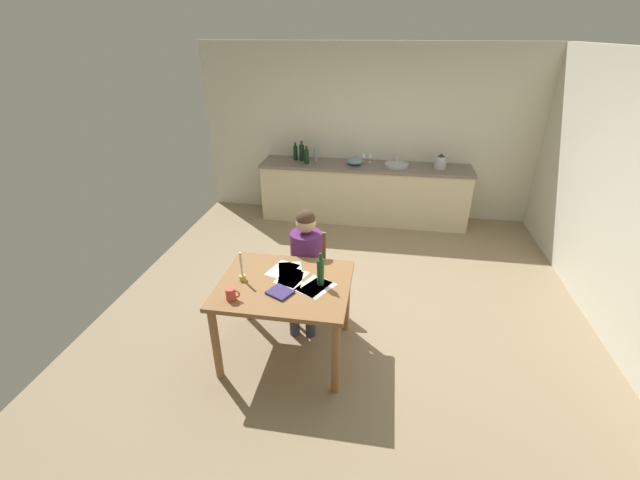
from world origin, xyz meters
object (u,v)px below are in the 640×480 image
object	(u,v)px
book_magazine	(280,292)
stovetop_kettle	(440,162)
bottle_wine_red	(307,156)
dining_table	(285,294)
coffee_mug	(231,294)
mixing_bowl	(355,161)
wine_bottle_on_table	(321,271)
wine_glass_by_kettle	(363,155)
person_seated	(306,260)
bottle_vinegar	(302,152)
wine_glass_near_sink	(370,155)
bottle_oil	(295,152)
chair_at_table	(308,269)
candlestick	(242,273)
sink_unit	(397,165)
bottle_sauce	(316,154)

from	to	relation	value
book_magazine	stovetop_kettle	bearing A→B (deg)	92.05
bottle_wine_red	dining_table	bearing A→B (deg)	-82.55
coffee_mug	bottle_wine_red	distance (m)	3.42
dining_table	mixing_bowl	bearing A→B (deg)	84.07
wine_bottle_on_table	wine_glass_by_kettle	world-z (taller)	wine_bottle_on_table
stovetop_kettle	wine_glass_by_kettle	size ratio (longest dim) A/B	1.43
person_seated	bottle_vinegar	size ratio (longest dim) A/B	3.91
wine_bottle_on_table	book_magazine	bearing A→B (deg)	-148.09
book_magazine	bottle_vinegar	xyz separation A→B (m)	(-0.51, 3.42, 0.25)
coffee_mug	book_magazine	bearing A→B (deg)	21.65
dining_table	person_seated	bearing A→B (deg)	82.48
wine_glass_near_sink	bottle_oil	bearing A→B (deg)	-177.36
bottle_oil	bottle_vinegar	bearing A→B (deg)	-14.79
dining_table	book_magazine	distance (m)	0.20
chair_at_table	wine_bottle_on_table	xyz separation A→B (m)	(0.25, -0.68, 0.42)
coffee_mug	stovetop_kettle	bearing A→B (deg)	60.73
candlestick	sink_unit	world-z (taller)	sink_unit
bottle_vinegar	bottle_sauce	xyz separation A→B (m)	(0.22, 0.01, -0.02)
sink_unit	wine_glass_by_kettle	bearing A→B (deg)	164.13
wine_bottle_on_table	mixing_bowl	world-z (taller)	wine_bottle_on_table
stovetop_kettle	chair_at_table	bearing A→B (deg)	-121.68
wine_bottle_on_table	stovetop_kettle	world-z (taller)	stovetop_kettle
chair_at_table	book_magazine	bearing A→B (deg)	-94.15
book_magazine	bottle_vinegar	world-z (taller)	bottle_vinegar
dining_table	wine_glass_near_sink	xyz separation A→B (m)	(0.55, 3.34, 0.36)
dining_table	bottle_vinegar	world-z (taller)	bottle_vinegar
wine_bottle_on_table	stovetop_kettle	bearing A→B (deg)	67.96
book_magazine	stovetop_kettle	xyz separation A→B (m)	(1.59, 3.35, 0.22)
chair_at_table	person_seated	xyz separation A→B (m)	(0.01, -0.15, 0.20)
candlestick	wine_glass_near_sink	xyz separation A→B (m)	(0.92, 3.35, 0.16)
dining_table	stovetop_kettle	xyz separation A→B (m)	(1.59, 3.19, 0.35)
person_seated	candlestick	bearing A→B (deg)	-127.35
chair_at_table	bottle_vinegar	xyz separation A→B (m)	(-0.58, 2.54, 0.55)
bottle_oil	person_seated	bearing A→B (deg)	-75.69
bottle_wine_red	bottle_vinegar	bearing A→B (deg)	125.23
chair_at_table	wine_glass_near_sink	bearing A→B (deg)	79.54
chair_at_table	coffee_mug	world-z (taller)	coffee_mug
book_magazine	wine_bottle_on_table	size ratio (longest dim) A/B	0.63
bottle_oil	book_magazine	bearing A→B (deg)	-79.79
sink_unit	stovetop_kettle	bearing A→B (deg)	-0.38
candlestick	bottle_wine_red	bearing A→B (deg)	90.64
chair_at_table	wine_bottle_on_table	distance (m)	0.84
person_seated	stovetop_kettle	xyz separation A→B (m)	(1.52, 2.62, 0.32)
book_magazine	sink_unit	world-z (taller)	sink_unit
person_seated	wine_bottle_on_table	distance (m)	0.63
bottle_vinegar	bottle_sauce	world-z (taller)	bottle_vinegar
dining_table	wine_glass_by_kettle	size ratio (longest dim) A/B	7.42
bottle_oil	mixing_bowl	distance (m)	0.96
dining_table	bottle_wine_red	size ratio (longest dim) A/B	4.24
book_magazine	mixing_bowl	bearing A→B (deg)	111.84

